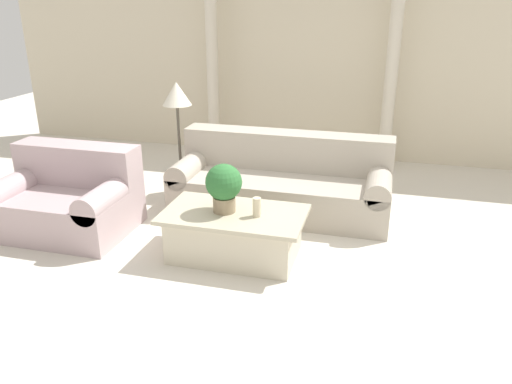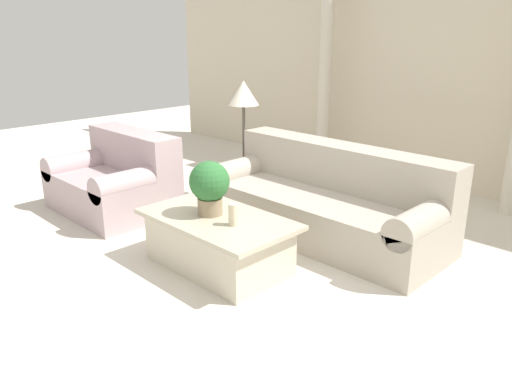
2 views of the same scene
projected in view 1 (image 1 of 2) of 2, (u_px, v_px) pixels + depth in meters
name	position (u px, v px, depth m)	size (l,w,h in m)	color
ground_plane	(254.00, 243.00, 5.15)	(16.00, 16.00, 0.00)	silver
wall_back	(310.00, 52.00, 7.50)	(10.00, 0.06, 3.20)	beige
sofa_long	(282.00, 182.00, 5.87)	(2.49, 0.99, 0.88)	#ADA393
loveseat	(68.00, 197.00, 5.38)	(1.40, 0.99, 0.88)	#B79FA2
coffee_table	(234.00, 234.00, 4.82)	(1.36, 0.79, 0.46)	beige
potted_plant	(224.00, 185.00, 4.66)	(0.35, 0.35, 0.47)	#937F60
pillar_candle	(257.00, 207.00, 4.62)	(0.08, 0.08, 0.19)	beige
floor_lamp	(177.00, 100.00, 6.03)	(0.35, 0.35, 1.43)	#4C473D
column_left	(213.00, 70.00, 7.60)	(0.25, 0.25, 2.60)	beige
column_right	(391.00, 77.00, 6.96)	(0.25, 0.25, 2.60)	beige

